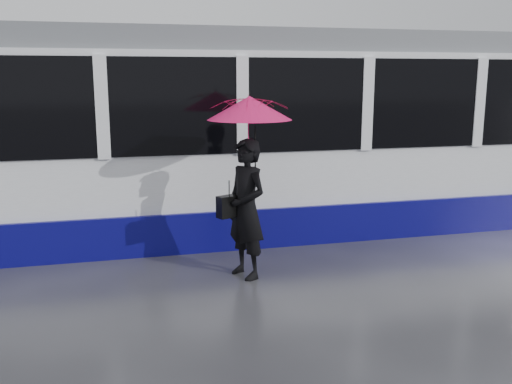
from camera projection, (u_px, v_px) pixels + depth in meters
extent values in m
plane|color=#27272B|center=(255.00, 277.00, 7.59)|extent=(90.00, 90.00, 0.00)
cube|color=#3F3D38|center=(228.00, 240.00, 9.27)|extent=(34.00, 0.07, 0.02)
cube|color=#3F3D38|center=(213.00, 219.00, 10.64)|extent=(34.00, 0.07, 0.02)
cube|color=white|center=(136.00, 145.00, 9.32)|extent=(24.00, 2.40, 2.95)
cube|color=#0A0861|center=(139.00, 217.00, 9.56)|extent=(24.00, 2.56, 0.62)
cube|color=black|center=(135.00, 103.00, 9.19)|extent=(23.00, 2.48, 1.40)
cube|color=slate|center=(132.00, 41.00, 8.99)|extent=(23.60, 2.20, 0.35)
imported|color=black|center=(246.00, 209.00, 7.46)|extent=(0.68, 0.79, 1.85)
imported|color=#E81363|center=(250.00, 131.00, 7.27)|extent=(1.34, 1.35, 0.92)
cone|color=#E81363|center=(250.00, 108.00, 7.21)|extent=(1.43, 1.43, 0.30)
cylinder|color=black|center=(250.00, 94.00, 7.18)|extent=(0.01, 0.01, 0.07)
cylinder|color=black|center=(255.00, 157.00, 7.38)|extent=(0.02, 0.02, 0.81)
cube|color=black|center=(229.00, 206.00, 7.42)|extent=(0.36, 0.26, 0.29)
cylinder|color=black|center=(229.00, 189.00, 7.37)|extent=(0.01, 0.01, 0.18)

